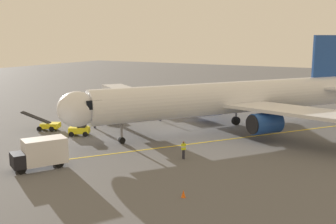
{
  "coord_description": "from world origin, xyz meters",
  "views": [
    {
      "loc": [
        -17.78,
        47.6,
        11.32
      ],
      "look_at": [
        4.72,
        7.98,
        3.0
      ],
      "focal_mm": 44.34,
      "sensor_mm": 36.0,
      "label": 1
    }
  ],
  "objects_px": {
    "ground_crew_wing_walker": "(184,150)",
    "ground_crew_loader": "(160,114)",
    "belt_loader_starboard_side": "(48,125)",
    "ground_crew_marshaller": "(95,121)",
    "box_truck_rear_apron": "(40,153)",
    "airplane": "(230,98)",
    "jet_bridge": "(126,100)",
    "safety_cone_nose_left": "(183,194)",
    "tug_near_nose": "(80,129)",
    "box_truck_portside": "(163,103)",
    "safety_cone_nose_right": "(93,118)"
  },
  "relations": [
    {
      "from": "ground_crew_wing_walker",
      "to": "ground_crew_loader",
      "type": "xyz_separation_m",
      "value": [
        10.95,
        -14.25,
        0.0
      ]
    },
    {
      "from": "ground_crew_wing_walker",
      "to": "belt_loader_starboard_side",
      "type": "relative_size",
      "value": 0.37
    },
    {
      "from": "ground_crew_marshaller",
      "to": "box_truck_rear_apron",
      "type": "distance_m",
      "value": 16.21
    },
    {
      "from": "airplane",
      "to": "ground_crew_loader",
      "type": "xyz_separation_m",
      "value": [
        10.45,
        -1.16,
        -3.12
      ]
    },
    {
      "from": "jet_bridge",
      "to": "ground_crew_loader",
      "type": "bearing_deg",
      "value": -93.24
    },
    {
      "from": "ground_crew_wing_walker",
      "to": "box_truck_rear_apron",
      "type": "bearing_deg",
      "value": 42.38
    },
    {
      "from": "ground_crew_marshaller",
      "to": "safety_cone_nose_left",
      "type": "height_order",
      "value": "ground_crew_marshaller"
    },
    {
      "from": "box_truck_rear_apron",
      "to": "safety_cone_nose_left",
      "type": "distance_m",
      "value": 13.92
    },
    {
      "from": "jet_bridge",
      "to": "ground_crew_loader",
      "type": "height_order",
      "value": "jet_bridge"
    },
    {
      "from": "tug_near_nose",
      "to": "box_truck_portside",
      "type": "bearing_deg",
      "value": -91.97
    },
    {
      "from": "safety_cone_nose_right",
      "to": "ground_crew_wing_walker",
      "type": "bearing_deg",
      "value": 152.31
    },
    {
      "from": "ground_crew_loader",
      "to": "tug_near_nose",
      "type": "relative_size",
      "value": 0.62
    },
    {
      "from": "belt_loader_starboard_side",
      "to": "box_truck_rear_apron",
      "type": "distance_m",
      "value": 15.31
    },
    {
      "from": "jet_bridge",
      "to": "ground_crew_marshaller",
      "type": "bearing_deg",
      "value": 8.5
    },
    {
      "from": "safety_cone_nose_right",
      "to": "box_truck_portside",
      "type": "bearing_deg",
      "value": -117.17
    },
    {
      "from": "ground_crew_wing_walker",
      "to": "tug_near_nose",
      "type": "distance_m",
      "value": 15.0
    },
    {
      "from": "jet_bridge",
      "to": "belt_loader_starboard_side",
      "type": "xyz_separation_m",
      "value": [
        8.59,
        4.43,
        -3.05
      ]
    },
    {
      "from": "belt_loader_starboard_side",
      "to": "box_truck_rear_apron",
      "type": "relative_size",
      "value": 0.93
    },
    {
      "from": "airplane",
      "to": "safety_cone_nose_left",
      "type": "relative_size",
      "value": 63.92
    },
    {
      "from": "ground_crew_loader",
      "to": "safety_cone_nose_left",
      "type": "relative_size",
      "value": 3.11
    },
    {
      "from": "ground_crew_wing_walker",
      "to": "box_truck_portside",
      "type": "xyz_separation_m",
      "value": [
        14.19,
        -20.36,
        0.5
      ]
    },
    {
      "from": "jet_bridge",
      "to": "tug_near_nose",
      "type": "xyz_separation_m",
      "value": [
        3.44,
        4.53,
        -3.06
      ]
    },
    {
      "from": "ground_crew_wing_walker",
      "to": "belt_loader_starboard_side",
      "type": "height_order",
      "value": "belt_loader_starboard_side"
    },
    {
      "from": "airplane",
      "to": "ground_crew_loader",
      "type": "relative_size",
      "value": 20.56
    },
    {
      "from": "jet_bridge",
      "to": "ground_crew_loader",
      "type": "distance_m",
      "value": 7.88
    },
    {
      "from": "box_truck_portside",
      "to": "safety_cone_nose_left",
      "type": "bearing_deg",
      "value": 122.82
    },
    {
      "from": "jet_bridge",
      "to": "ground_crew_wing_walker",
      "type": "bearing_deg",
      "value": 148.67
    },
    {
      "from": "ground_crew_marshaller",
      "to": "safety_cone_nose_left",
      "type": "distance_m",
      "value": 24.95
    },
    {
      "from": "box_truck_portside",
      "to": "ground_crew_loader",
      "type": "bearing_deg",
      "value": 117.88
    },
    {
      "from": "airplane",
      "to": "ground_crew_loader",
      "type": "distance_m",
      "value": 10.96
    },
    {
      "from": "safety_cone_nose_left",
      "to": "belt_loader_starboard_side",
      "type": "bearing_deg",
      "value": -24.15
    },
    {
      "from": "ground_crew_wing_walker",
      "to": "ground_crew_loader",
      "type": "relative_size",
      "value": 1.0
    },
    {
      "from": "tug_near_nose",
      "to": "belt_loader_starboard_side",
      "type": "xyz_separation_m",
      "value": [
        5.15,
        -0.1,
        0.01
      ]
    },
    {
      "from": "airplane",
      "to": "jet_bridge",
      "type": "xyz_separation_m",
      "value": [
        10.86,
        6.17,
        -0.24
      ]
    },
    {
      "from": "jet_bridge",
      "to": "tug_near_nose",
      "type": "height_order",
      "value": "jet_bridge"
    },
    {
      "from": "safety_cone_nose_right",
      "to": "ground_crew_marshaller",
      "type": "bearing_deg",
      "value": 132.69
    },
    {
      "from": "ground_crew_loader",
      "to": "box_truck_rear_apron",
      "type": "xyz_separation_m",
      "value": [
        -1.45,
        22.92,
        0.5
      ]
    },
    {
      "from": "safety_cone_nose_right",
      "to": "box_truck_rear_apron",
      "type": "bearing_deg",
      "value": 117.72
    },
    {
      "from": "ground_crew_marshaller",
      "to": "belt_loader_starboard_side",
      "type": "relative_size",
      "value": 0.37
    },
    {
      "from": "box_truck_rear_apron",
      "to": "ground_crew_wing_walker",
      "type": "bearing_deg",
      "value": -137.62
    },
    {
      "from": "ground_crew_wing_walker",
      "to": "belt_loader_starboard_side",
      "type": "distance_m",
      "value": 20.11
    },
    {
      "from": "airplane",
      "to": "box_truck_portside",
      "type": "xyz_separation_m",
      "value": [
        13.68,
        -7.27,
        -2.62
      ]
    },
    {
      "from": "jet_bridge",
      "to": "safety_cone_nose_left",
      "type": "relative_size",
      "value": 18.98
    },
    {
      "from": "ground_crew_marshaller",
      "to": "ground_crew_wing_walker",
      "type": "distance_m",
      "value": 16.98
    },
    {
      "from": "tug_near_nose",
      "to": "safety_cone_nose_left",
      "type": "distance_m",
      "value": 22.02
    },
    {
      "from": "ground_crew_wing_walker",
      "to": "safety_cone_nose_right",
      "type": "xyz_separation_m",
      "value": [
        19.41,
        -10.18,
        -0.61
      ]
    },
    {
      "from": "jet_bridge",
      "to": "safety_cone_nose_right",
      "type": "height_order",
      "value": "jet_bridge"
    },
    {
      "from": "airplane",
      "to": "ground_crew_loader",
      "type": "bearing_deg",
      "value": -6.31
    },
    {
      "from": "ground_crew_marshaller",
      "to": "ground_crew_loader",
      "type": "xyz_separation_m",
      "value": [
        -4.84,
        -7.99,
        0.0
      ]
    },
    {
      "from": "airplane",
      "to": "box_truck_rear_apron",
      "type": "height_order",
      "value": "airplane"
    }
  ]
}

